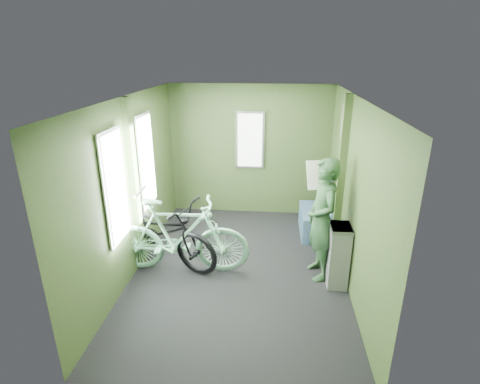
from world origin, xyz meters
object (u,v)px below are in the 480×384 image
object	(u,v)px
passenger	(322,219)
bench_seat	(317,219)
bicycle_mint	(181,273)
bicycle_black	(162,262)
waste_box	(338,256)

from	to	relation	value
passenger	bench_seat	xyz separation A→B (m)	(0.09, 1.21, -0.55)
bicycle_mint	passenger	distance (m)	2.01
bicycle_black	waste_box	xyz separation A→B (m)	(2.38, -0.31, 0.41)
bicycle_mint	passenger	xyz separation A→B (m)	(1.83, 0.14, 0.81)
bicycle_mint	bench_seat	distance (m)	2.36
bicycle_mint	bench_seat	world-z (taller)	bench_seat
waste_box	bench_seat	distance (m)	1.42
bicycle_mint	passenger	size ratio (longest dim) A/B	1.15
bicycle_black	waste_box	world-z (taller)	waste_box
bicycle_black	waste_box	size ratio (longest dim) A/B	2.29
bicycle_mint	passenger	world-z (taller)	passenger
bicycle_black	bicycle_mint	bearing A→B (deg)	-102.00
passenger	waste_box	xyz separation A→B (m)	(0.21, -0.20, -0.40)
bicycle_black	passenger	size ratio (longest dim) A/B	1.17
bicycle_black	passenger	bearing A→B (deg)	-68.51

